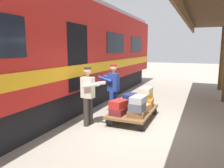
{
  "coord_description": "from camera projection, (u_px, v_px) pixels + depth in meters",
  "views": [
    {
      "loc": [
        -1.36,
        5.56,
        2.21
      ],
      "look_at": [
        1.16,
        -0.32,
        1.15
      ],
      "focal_mm": 34.06,
      "sensor_mm": 36.0,
      "label": 1
    }
  ],
  "objects": [
    {
      "name": "porter_in_overalls",
      "position": [
        113.0,
        88.0,
        7.09
      ],
      "size": [
        0.71,
        0.5,
        1.7
      ],
      "color": "navy",
      "rests_on": "ground_plane"
    },
    {
      "name": "ground_plane",
      "position": [
        146.0,
        129.0,
        5.93
      ],
      "size": [
        60.0,
        60.0,
        0.0
      ],
      "primitive_type": "plane",
      "color": "gray"
    },
    {
      "name": "suitcase_cream_canvas",
      "position": [
        146.0,
        90.0,
        7.0
      ],
      "size": [
        0.34,
        0.54,
        0.18
      ],
      "primitive_type": "cube",
      "rotation": [
        0.0,
        0.0,
        -0.02
      ],
      "color": "beige",
      "rests_on": "suitcase_yellow_case"
    },
    {
      "name": "porter_by_door",
      "position": [
        88.0,
        94.0,
        6.1
      ],
      "size": [
        0.69,
        0.47,
        1.7
      ],
      "color": "#332D28",
      "rests_on": "ground_plane"
    },
    {
      "name": "suitcase_slate_roller",
      "position": [
        137.0,
        107.0,
        6.01
      ],
      "size": [
        0.39,
        0.52,
        0.23
      ],
      "primitive_type": "cube",
      "rotation": [
        0.0,
        0.0,
        -0.01
      ],
      "color": "#4C515B",
      "rests_on": "suitcase_brown_leather"
    },
    {
      "name": "suitcase_gray_aluminum",
      "position": [
        139.0,
        99.0,
        5.99
      ],
      "size": [
        0.4,
        0.58,
        0.19
      ],
      "primitive_type": "cube",
      "rotation": [
        0.0,
        0.0,
        -0.07
      ],
      "color": "#9EA0A5",
      "rests_on": "suitcase_slate_roller"
    },
    {
      "name": "suitcase_tan_vintage",
      "position": [
        142.0,
        108.0,
        6.54
      ],
      "size": [
        0.47,
        0.52,
        0.21
      ],
      "primitive_type": "cube",
      "rotation": [
        0.0,
        0.0,
        -0.11
      ],
      "color": "tan",
      "rests_on": "luggage_cart"
    },
    {
      "name": "train_car",
      "position": [
        39.0,
        53.0,
        7.01
      ],
      "size": [
        3.02,
        17.27,
        4.0
      ],
      "color": "#B21E19",
      "rests_on": "ground_plane"
    },
    {
      "name": "suitcase_maroon_trunk",
      "position": [
        119.0,
        111.0,
        6.25
      ],
      "size": [
        0.44,
        0.63,
        0.19
      ],
      "primitive_type": "cube",
      "rotation": [
        0.0,
        0.0,
        -0.1
      ],
      "color": "maroon",
      "rests_on": "luggage_cart"
    },
    {
      "name": "suitcase_yellow_case",
      "position": [
        146.0,
        96.0,
        7.03
      ],
      "size": [
        0.38,
        0.41,
        0.18
      ],
      "primitive_type": "cube",
      "rotation": [
        0.0,
        0.0,
        -0.12
      ],
      "color": "gold",
      "rests_on": "suitcase_orange_carryall"
    },
    {
      "name": "suitcase_brown_leather",
      "position": [
        136.0,
        113.0,
        6.05
      ],
      "size": [
        0.51,
        0.54,
        0.16
      ],
      "primitive_type": "cube",
      "rotation": [
        0.0,
        0.0,
        0.11
      ],
      "color": "brown",
      "rests_on": "luggage_cart"
    },
    {
      "name": "luggage_cart",
      "position": [
        133.0,
        111.0,
        6.67
      ],
      "size": [
        1.17,
        2.0,
        0.31
      ],
      "color": "brown",
      "rests_on": "ground_plane"
    },
    {
      "name": "suitcase_orange_carryall",
      "position": [
        146.0,
        103.0,
        7.03
      ],
      "size": [
        0.47,
        0.56,
        0.27
      ],
      "primitive_type": "cube",
      "rotation": [
        0.0,
        0.0,
        0.07
      ],
      "color": "#CC6B23",
      "rests_on": "luggage_cart"
    },
    {
      "name": "suitcase_black_hardshell",
      "position": [
        125.0,
        106.0,
        6.74
      ],
      "size": [
        0.5,
        0.63,
        0.2
      ],
      "primitive_type": "cube",
      "rotation": [
        0.0,
        0.0,
        0.02
      ],
      "color": "black",
      "rests_on": "luggage_cart"
    },
    {
      "name": "suitcase_teal_softside",
      "position": [
        131.0,
        103.0,
        7.24
      ],
      "size": [
        0.52,
        0.49,
        0.17
      ],
      "primitive_type": "cube",
      "rotation": [
        0.0,
        0.0,
        0.01
      ],
      "color": "#1E666B",
      "rests_on": "luggage_cart"
    },
    {
      "name": "suitcase_navy_fabric",
      "position": [
        130.0,
        97.0,
        7.2
      ],
      "size": [
        0.37,
        0.56,
        0.23
      ],
      "primitive_type": "cube",
      "rotation": [
        0.0,
        0.0,
        -0.08
      ],
      "color": "navy",
      "rests_on": "suitcase_teal_softside"
    },
    {
      "name": "suitcase_red_plastic",
      "position": [
        118.0,
        104.0,
        6.19
      ],
      "size": [
        0.46,
        0.57,
        0.23
      ],
      "primitive_type": "cube",
      "rotation": [
        0.0,
        0.0,
        -0.21
      ],
      "color": "#AD231E",
      "rests_on": "suitcase_maroon_trunk"
    }
  ]
}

